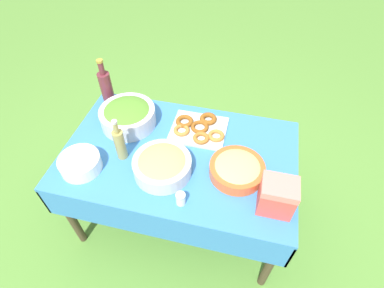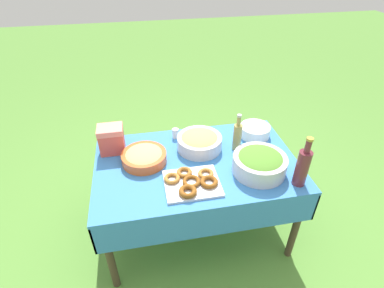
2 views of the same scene
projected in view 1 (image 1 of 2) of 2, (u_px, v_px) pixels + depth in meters
ground_plane at (182, 212)px, 2.28m from camera, size 14.00×14.00×0.00m
picnic_table at (180, 163)px, 1.84m from camera, size 1.37×0.86×0.69m
salad_bowl at (128, 115)px, 1.89m from camera, size 0.35×0.35×0.14m
pasta_bowl at (237, 169)px, 1.64m from camera, size 0.30×0.30×0.09m
donut_platter at (199, 128)px, 1.88m from camera, size 0.37×0.29×0.05m
plate_stack at (80, 163)px, 1.66m from camera, size 0.23×0.23×0.08m
olive_oil_bottle at (120, 143)px, 1.67m from camera, size 0.06×0.06×0.28m
wine_bottle at (106, 88)px, 1.98m from camera, size 0.08×0.08×0.34m
bread_bowl at (162, 165)px, 1.63m from camera, size 0.32×0.32×0.12m
cooler_box at (277, 196)px, 1.45m from camera, size 0.17×0.14×0.20m
salt_shaker at (181, 199)px, 1.51m from camera, size 0.05×0.05×0.07m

